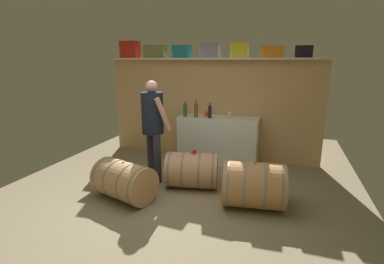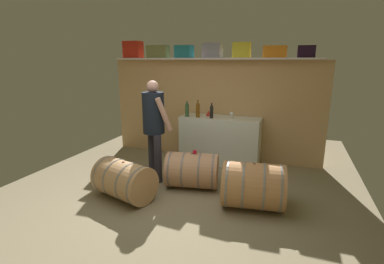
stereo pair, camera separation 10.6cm
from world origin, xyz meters
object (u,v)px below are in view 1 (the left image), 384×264
(wine_barrel_near, at_px, (192,170))
(wine_barrel_flank, at_px, (254,185))
(tasting_cup, at_px, (194,152))
(toolcase_yellow, at_px, (240,50))
(wine_bottle_amber, at_px, (196,110))
(wine_bottle_green, at_px, (185,109))
(red_funnel, at_px, (207,113))
(toolcase_red, at_px, (130,50))
(wine_barrel_far, at_px, (124,181))
(winemaker_pouring, at_px, (153,120))
(toolcase_black, at_px, (304,52))
(toolcase_olive, at_px, (155,52))
(toolcase_orange, at_px, (273,52))
(wine_glass, at_px, (230,114))
(toolcase_grey, at_px, (210,50))
(wine_bottle_dark, at_px, (210,111))
(work_cabinet, at_px, (218,140))
(toolcase_teal, at_px, (182,52))

(wine_barrel_near, height_order, wine_barrel_flank, wine_barrel_flank)
(wine_barrel_flank, xyz_separation_m, tasting_cup, (-0.98, 0.34, 0.28))
(toolcase_yellow, height_order, wine_barrel_near, toolcase_yellow)
(wine_bottle_amber, bearing_deg, wine_bottle_green, -178.49)
(red_funnel, bearing_deg, toolcase_red, 175.36)
(wine_barrel_far, height_order, winemaker_pouring, winemaker_pouring)
(toolcase_yellow, xyz_separation_m, tasting_cup, (-0.42, -1.45, -1.59))
(toolcase_red, relative_size, toolcase_yellow, 1.12)
(toolcase_black, xyz_separation_m, wine_barrel_far, (-2.40, -2.16, -1.87))
(toolcase_olive, height_order, wine_barrel_near, toolcase_olive)
(toolcase_red, distance_m, red_funnel, 2.13)
(wine_barrel_far, bearing_deg, toolcase_orange, 65.61)
(wine_barrel_near, bearing_deg, toolcase_orange, 43.14)
(toolcase_black, bearing_deg, wine_glass, -170.90)
(toolcase_red, distance_m, wine_barrel_flank, 3.89)
(toolcase_olive, xyz_separation_m, toolcase_grey, (1.16, 0.00, 0.01))
(toolcase_red, height_order, wine_bottle_dark, toolcase_red)
(red_funnel, bearing_deg, wine_barrel_flank, -55.32)
(toolcase_olive, bearing_deg, toolcase_grey, -2.82)
(wine_glass, distance_m, winemaker_pouring, 1.56)
(toolcase_grey, distance_m, wine_glass, 1.28)
(toolcase_red, xyz_separation_m, toolcase_grey, (1.75, 0.00, -0.03))
(toolcase_red, height_order, work_cabinet, toolcase_red)
(wine_glass, bearing_deg, wine_barrel_far, -121.04)
(toolcase_olive, bearing_deg, wine_barrel_flank, -40.96)
(toolcase_red, xyz_separation_m, toolcase_black, (3.44, 0.00, -0.07))
(toolcase_olive, bearing_deg, winemaker_pouring, -70.43)
(toolcase_black, xyz_separation_m, winemaker_pouring, (-2.30, -1.35, -1.12))
(red_funnel, bearing_deg, tasting_cup, -82.68)
(red_funnel, bearing_deg, winemaker_pouring, -115.78)
(toolcase_yellow, bearing_deg, tasting_cup, -108.99)
(toolcase_teal, xyz_separation_m, red_funnel, (0.57, -0.14, -1.19))
(wine_glass, relative_size, winemaker_pouring, 0.07)
(red_funnel, xyz_separation_m, wine_barrel_near, (0.13, -1.31, -0.70))
(toolcase_grey, relative_size, wine_glass, 2.96)
(toolcase_grey, bearing_deg, toolcase_yellow, 3.61)
(work_cabinet, distance_m, wine_bottle_green, 0.90)
(wine_barrel_far, distance_m, tasting_cup, 1.16)
(toolcase_grey, bearing_deg, wine_bottle_dark, -69.83)
(wine_glass, height_order, wine_barrel_far, wine_glass)
(toolcase_teal, distance_m, work_cabinet, 1.91)
(toolcase_black, relative_size, wine_bottle_amber, 0.85)
(wine_barrel_flank, height_order, winemaker_pouring, winemaker_pouring)
(toolcase_olive, distance_m, winemaker_pouring, 1.85)
(toolcase_black, relative_size, wine_barrel_near, 0.32)
(wine_bottle_green, bearing_deg, wine_bottle_amber, 1.51)
(work_cabinet, height_order, wine_bottle_green, wine_bottle_green)
(toolcase_red, height_order, toolcase_teal, toolcase_red)
(toolcase_red, distance_m, toolcase_teal, 1.16)
(toolcase_teal, relative_size, red_funnel, 3.03)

